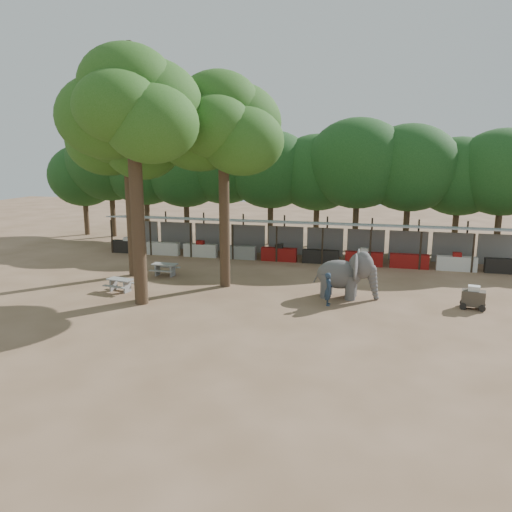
% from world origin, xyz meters
% --- Properties ---
extents(ground, '(100.00, 100.00, 0.00)m').
position_xyz_m(ground, '(0.00, 0.00, 0.00)').
color(ground, brown).
rests_on(ground, ground).
extents(vendor_stalls, '(28.00, 2.99, 2.80)m').
position_xyz_m(vendor_stalls, '(-0.00, 13.84, 1.18)').
color(vendor_stalls, '#94979C').
rests_on(vendor_stalls, ground).
extents(yard_tree_left, '(7.10, 6.90, 11.02)m').
position_xyz_m(yard_tree_left, '(-9.13, 7.19, 8.20)').
color(yard_tree_left, '#332316').
rests_on(yard_tree_left, ground).
extents(yard_tree_center, '(7.10, 6.90, 12.04)m').
position_xyz_m(yard_tree_center, '(-6.13, 2.19, 9.21)').
color(yard_tree_center, '#332316').
rests_on(yard_tree_center, ground).
extents(yard_tree_back, '(7.10, 6.90, 11.36)m').
position_xyz_m(yard_tree_back, '(-3.13, 6.19, 8.54)').
color(yard_tree_back, '#332316').
rests_on(yard_tree_back, ground).
extents(backdrop_trees, '(46.46, 5.95, 8.33)m').
position_xyz_m(backdrop_trees, '(0.00, 19.00, 5.51)').
color(backdrop_trees, '#332316').
rests_on(backdrop_trees, ground).
extents(elephant, '(3.18, 2.44, 2.43)m').
position_xyz_m(elephant, '(3.60, 5.44, 1.22)').
color(elephant, '#484545').
rests_on(elephant, ground).
extents(handler, '(0.43, 0.61, 1.60)m').
position_xyz_m(handler, '(2.86, 3.93, 0.80)').
color(handler, '#26384C').
rests_on(handler, ground).
extents(picnic_table_near, '(1.54, 1.43, 0.68)m').
position_xyz_m(picnic_table_near, '(-8.06, 3.64, 0.44)').
color(picnic_table_near, gray).
rests_on(picnic_table_near, ground).
extents(picnic_table_far, '(1.48, 1.33, 0.73)m').
position_xyz_m(picnic_table_far, '(-7.16, 7.31, 0.48)').
color(picnic_table_far, gray).
rests_on(picnic_table_far, ground).
extents(cart_back, '(1.24, 0.92, 1.11)m').
position_xyz_m(cart_back, '(9.52, 5.03, 0.55)').
color(cart_back, '#362E25').
rests_on(cart_back, ground).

